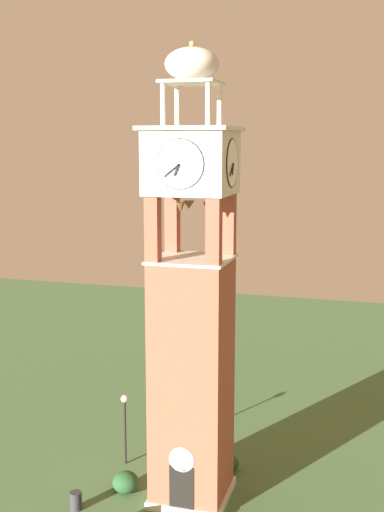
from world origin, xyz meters
TOP-DOWN VIEW (x-y plane):
  - ground at (0.00, 0.00)m, footprint 80.00×80.00m
  - clock_tower at (-0.00, -0.00)m, footprint 3.73×3.73m
  - lamp_post at (-4.06, 2.02)m, footprint 0.36×0.36m
  - trash_bin at (-4.57, -2.44)m, footprint 0.52×0.52m
  - shrub_near_entry at (1.09, 2.92)m, footprint 0.88×0.88m
  - shrub_left_of_tower at (-3.02, -0.50)m, footprint 1.21×1.21m

SIDE VIEW (x-z plane):
  - ground at x=0.00m, z-range 0.00..0.00m
  - shrub_near_entry at x=1.09m, z-range 0.00..0.68m
  - trash_bin at x=-4.57m, z-range 0.00..0.80m
  - shrub_left_of_tower at x=-3.02m, z-range 0.00..0.97m
  - lamp_post at x=-4.06m, z-range 0.72..4.30m
  - clock_tower at x=0.00m, z-range -1.70..18.14m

